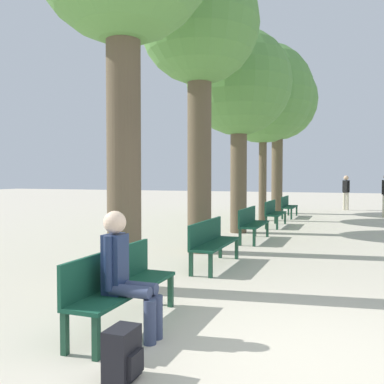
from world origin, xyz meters
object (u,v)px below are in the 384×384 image
(tree_row_2, at_px, (239,85))
(tree_row_3, at_px, (263,94))
(person_seated, at_px, (125,271))
(tree_row_1, at_px, (200,32))
(bench_row_2, at_px, (251,221))
(bench_row_4, at_px, (288,205))
(bench_row_1, at_px, (212,239))
(bench_row_0, at_px, (119,281))
(backpack, at_px, (123,354))
(tree_row_4, at_px, (278,102))
(pedestrian_near, at_px, (346,190))
(bench_row_3, at_px, (274,211))

(tree_row_2, bearing_deg, tree_row_3, 90.00)
(person_seated, bearing_deg, tree_row_1, 100.77)
(bench_row_2, bearing_deg, bench_row_4, 90.00)
(bench_row_4, relative_size, tree_row_1, 0.29)
(bench_row_1, relative_size, bench_row_2, 1.00)
(bench_row_0, height_order, backpack, bench_row_0)
(tree_row_1, bearing_deg, person_seated, -79.23)
(tree_row_4, bearing_deg, backpack, -85.12)
(bench_row_1, bearing_deg, person_seated, -86.43)
(tree_row_1, bearing_deg, bench_row_1, -62.17)
(pedestrian_near, bearing_deg, bench_row_3, -104.89)
(bench_row_1, bearing_deg, pedestrian_near, 81.71)
(bench_row_3, height_order, person_seated, person_seated)
(tree_row_4, bearing_deg, pedestrian_near, 46.66)
(bench_row_1, height_order, bench_row_2, same)
(bench_row_2, relative_size, tree_row_3, 0.27)
(tree_row_1, height_order, tree_row_3, tree_row_3)
(bench_row_4, bearing_deg, tree_row_4, 112.67)
(bench_row_1, height_order, person_seated, person_seated)
(bench_row_1, relative_size, bench_row_3, 1.00)
(tree_row_2, xyz_separation_m, person_seated, (0.92, -8.24, -3.56))
(tree_row_1, bearing_deg, bench_row_3, 82.30)
(tree_row_3, height_order, person_seated, tree_row_3)
(tree_row_2, distance_m, pedestrian_near, 10.67)
(bench_row_2, distance_m, tree_row_4, 9.33)
(bench_row_4, xyz_separation_m, pedestrian_near, (2.11, 4.66, 0.46))
(backpack, distance_m, pedestrian_near, 18.86)
(tree_row_3, bearing_deg, backpack, -83.88)
(bench_row_2, distance_m, tree_row_3, 6.53)
(bench_row_1, relative_size, pedestrian_near, 1.05)
(tree_row_3, height_order, backpack, tree_row_3)
(bench_row_1, height_order, pedestrian_near, pedestrian_near)
(bench_row_2, xyz_separation_m, tree_row_1, (-0.70, -1.94, 4.19))
(tree_row_2, distance_m, backpack, 9.99)
(tree_row_3, xyz_separation_m, person_seated, (0.92, -11.80, -3.95))
(tree_row_2, bearing_deg, bench_row_2, -64.02)
(bench_row_3, relative_size, backpack, 4.18)
(tree_row_4, bearing_deg, tree_row_2, -90.00)
(bench_row_2, height_order, tree_row_3, tree_row_3)
(bench_row_0, relative_size, backpack, 4.18)
(bench_row_0, bearing_deg, tree_row_4, 92.73)
(bench_row_1, distance_m, tree_row_3, 9.28)
(bench_row_2, relative_size, tree_row_2, 0.30)
(tree_row_1, xyz_separation_m, person_seated, (0.92, -4.86, -4.01))
(tree_row_3, height_order, tree_row_4, tree_row_4)
(tree_row_3, relative_size, person_seated, 5.03)
(bench_row_2, relative_size, bench_row_4, 1.00)
(bench_row_4, bearing_deg, tree_row_2, -97.87)
(bench_row_2, xyz_separation_m, tree_row_2, (-0.70, 1.44, 3.75))
(bench_row_0, distance_m, pedestrian_near, 17.87)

